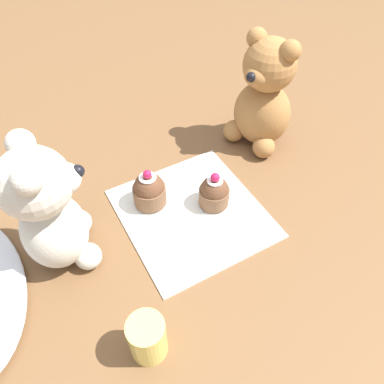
{
  "coord_description": "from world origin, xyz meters",
  "views": [
    {
      "loc": [
        -0.36,
        0.2,
        0.51
      ],
      "look_at": [
        0.0,
        0.0,
        0.06
      ],
      "focal_mm": 35.0,
      "sensor_mm": 36.0,
      "label": 1
    }
  ],
  "objects_px": {
    "cupcake_near_tan_bear": "(214,192)",
    "teddy_bear_tan": "(264,97)",
    "cupcake_near_cream_bear": "(149,190)",
    "juice_glass": "(147,338)",
    "teddy_bear_cream": "(49,210)"
  },
  "relations": [
    {
      "from": "teddy_bear_cream",
      "to": "teddy_bear_tan",
      "type": "height_order",
      "value": "teddy_bear_tan"
    },
    {
      "from": "teddy_bear_cream",
      "to": "cupcake_near_tan_bear",
      "type": "bearing_deg",
      "value": -89.58
    },
    {
      "from": "teddy_bear_cream",
      "to": "teddy_bear_tan",
      "type": "bearing_deg",
      "value": -72.97
    },
    {
      "from": "teddy_bear_cream",
      "to": "juice_glass",
      "type": "xyz_separation_m",
      "value": [
        -0.2,
        -0.05,
        -0.07
      ]
    },
    {
      "from": "cupcake_near_tan_bear",
      "to": "teddy_bear_tan",
      "type": "bearing_deg",
      "value": -58.1
    },
    {
      "from": "teddy_bear_tan",
      "to": "cupcake_near_tan_bear",
      "type": "distance_m",
      "value": 0.22
    },
    {
      "from": "teddy_bear_tan",
      "to": "juice_glass",
      "type": "relative_size",
      "value": 3.22
    },
    {
      "from": "teddy_bear_cream",
      "to": "teddy_bear_tan",
      "type": "distance_m",
      "value": 0.44
    },
    {
      "from": "teddy_bear_tan",
      "to": "cupcake_near_tan_bear",
      "type": "bearing_deg",
      "value": -76.19
    },
    {
      "from": "teddy_bear_tan",
      "to": "cupcake_near_cream_bear",
      "type": "bearing_deg",
      "value": -97.22
    },
    {
      "from": "teddy_bear_tan",
      "to": "juice_glass",
      "type": "xyz_separation_m",
      "value": [
        -0.28,
        0.38,
        -0.07
      ]
    },
    {
      "from": "teddy_bear_tan",
      "to": "cupcake_near_cream_bear",
      "type": "distance_m",
      "value": 0.28
    },
    {
      "from": "teddy_bear_cream",
      "to": "juice_glass",
      "type": "height_order",
      "value": "teddy_bear_cream"
    },
    {
      "from": "cupcake_near_cream_bear",
      "to": "juice_glass",
      "type": "xyz_separation_m",
      "value": [
        -0.23,
        0.11,
        0.0
      ]
    },
    {
      "from": "juice_glass",
      "to": "cupcake_near_cream_bear",
      "type": "bearing_deg",
      "value": -25.33
    }
  ]
}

